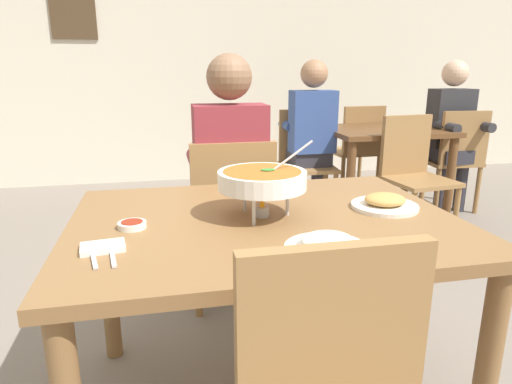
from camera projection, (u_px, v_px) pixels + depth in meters
cafe_rear_partition at (187, 44)px, 4.85m from camera, size 10.00×0.10×3.00m
picture_frame_hung at (73, 10)px, 4.48m from camera, size 0.44×0.03×0.56m
dining_table_main at (265, 245)px, 1.55m from camera, size 1.30×0.97×0.75m
chair_diner_main at (231, 214)px, 2.32m from camera, size 0.44×0.44×0.90m
diner_main at (229, 168)px, 2.28m from camera, size 0.40×0.45×1.31m
curry_bowl at (262, 180)px, 1.50m from camera, size 0.33×0.30×0.26m
rice_plate at (327, 245)px, 1.23m from camera, size 0.24×0.24×0.06m
appetizer_plate at (385, 203)px, 1.62m from camera, size 0.24×0.24×0.06m
sauce_dish at (132, 225)px, 1.42m from camera, size 0.09×0.09×0.02m
napkin_folded at (103, 247)px, 1.25m from camera, size 0.13×0.10×0.02m
fork_utensil at (93, 256)px, 1.20m from camera, size 0.05×0.17×0.01m
spoon_utensil at (112, 255)px, 1.21m from camera, size 0.04×0.17×0.01m
dining_table_far at (383, 144)px, 3.84m from camera, size 1.00×0.80×0.75m
chair_bg_left at (305, 157)px, 3.83m from camera, size 0.47×0.47×0.90m
chair_bg_middle at (455, 155)px, 3.90m from camera, size 0.47×0.47×0.90m
chair_bg_right at (413, 169)px, 3.37m from camera, size 0.49×0.49×0.90m
chair_bg_corner at (358, 146)px, 4.37m from camera, size 0.46×0.46×0.90m
patron_bg_left at (311, 130)px, 3.70m from camera, size 0.40×0.45×1.31m
patron_bg_middle at (452, 127)px, 3.89m from camera, size 0.40×0.45×1.31m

